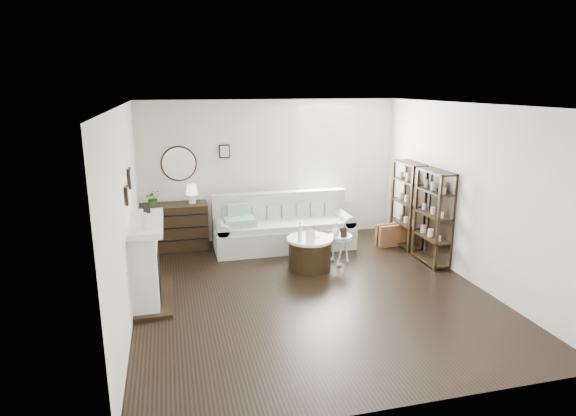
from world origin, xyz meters
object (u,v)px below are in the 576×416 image
object	(u,v)px
drum_table	(310,253)
pedestal_table	(340,238)
dresser	(173,227)
sofa	(283,230)

from	to	relation	value
drum_table	pedestal_table	world-z (taller)	drum_table
dresser	pedestal_table	xyz separation A→B (m)	(2.73, -1.48, 0.03)
drum_table	pedestal_table	bearing A→B (deg)	11.16
drum_table	dresser	bearing A→B (deg)	143.67
dresser	drum_table	world-z (taller)	dresser
dresser	pedestal_table	distance (m)	3.11
drum_table	sofa	bearing A→B (deg)	97.88
sofa	drum_table	bearing A→B (deg)	-82.12
drum_table	pedestal_table	xyz separation A→B (m)	(0.57, 0.11, 0.19)
dresser	pedestal_table	bearing A→B (deg)	-28.41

